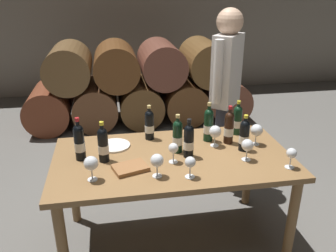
{
  "coord_description": "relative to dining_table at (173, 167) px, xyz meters",
  "views": [
    {
      "loc": [
        -0.41,
        -2.17,
        1.93
      ],
      "look_at": [
        0.0,
        0.2,
        0.91
      ],
      "focal_mm": 37.07,
      "sensor_mm": 36.0,
      "label": 1
    }
  ],
  "objects": [
    {
      "name": "cellar_back_wall",
      "position": [
        0.0,
        4.2,
        0.73
      ],
      "size": [
        10.0,
        0.24,
        2.8
      ],
      "primitive_type": "cube",
      "color": "gray",
      "rests_on": "ground_plane"
    },
    {
      "name": "wine_bottle_8",
      "position": [
        -0.65,
        0.06,
        0.23
      ],
      "size": [
        0.07,
        0.07,
        0.31
      ],
      "color": "black",
      "rests_on": "dining_table"
    },
    {
      "name": "wine_bottle_0",
      "position": [
        0.59,
        0.29,
        0.21
      ],
      "size": [
        0.07,
        0.07,
        0.28
      ],
      "color": "black",
      "rests_on": "dining_table"
    },
    {
      "name": "wine_glass_6",
      "position": [
        -0.56,
        -0.23,
        0.21
      ],
      "size": [
        0.09,
        0.09,
        0.16
      ],
      "color": "white",
      "rests_on": "dining_table"
    },
    {
      "name": "wine_glass_3",
      "position": [
        0.66,
        0.08,
        0.21
      ],
      "size": [
        0.09,
        0.09,
        0.17
      ],
      "color": "white",
      "rests_on": "dining_table"
    },
    {
      "name": "wine_glass_7",
      "position": [
        0.5,
        -0.15,
        0.2
      ],
      "size": [
        0.08,
        0.08,
        0.16
      ],
      "color": "white",
      "rests_on": "dining_table"
    },
    {
      "name": "wine_bottle_5",
      "position": [
        0.46,
        0.14,
        0.22
      ],
      "size": [
        0.07,
        0.07,
        0.3
      ],
      "color": "black",
      "rests_on": "dining_table"
    },
    {
      "name": "ground_plane",
      "position": [
        0.0,
        0.0,
        -0.67
      ],
      "size": [
        14.0,
        14.0,
        0.0
      ],
      "primitive_type": "plane",
      "color": "#66635E"
    },
    {
      "name": "wine_bottle_7",
      "position": [
        0.11,
        -0.03,
        0.22
      ],
      "size": [
        0.07,
        0.07,
        0.29
      ],
      "color": "black",
      "rests_on": "dining_table"
    },
    {
      "name": "sommelier_presenting",
      "position": [
        0.63,
        0.75,
        0.37
      ],
      "size": [
        0.35,
        0.4,
        1.72
      ],
      "color": "#383842",
      "rests_on": "ground_plane"
    },
    {
      "name": "wine_glass_1",
      "position": [
        -0.15,
        -0.26,
        0.2
      ],
      "size": [
        0.09,
        0.09,
        0.16
      ],
      "color": "white",
      "rests_on": "dining_table"
    },
    {
      "name": "wine_glass_0",
      "position": [
        0.06,
        -0.3,
        0.19
      ],
      "size": [
        0.07,
        0.07,
        0.15
      ],
      "color": "white",
      "rests_on": "dining_table"
    },
    {
      "name": "wine_bottle_2",
      "position": [
        -0.48,
        0.01,
        0.22
      ],
      "size": [
        0.07,
        0.07,
        0.29
      ],
      "color": "black",
      "rests_on": "dining_table"
    },
    {
      "name": "wine_glass_5",
      "position": [
        0.34,
        0.11,
        0.21
      ],
      "size": [
        0.09,
        0.09,
        0.16
      ],
      "color": "white",
      "rests_on": "dining_table"
    },
    {
      "name": "wine_glass_2",
      "position": [
        -0.01,
        -0.09,
        0.19
      ],
      "size": [
        0.07,
        0.07,
        0.14
      ],
      "color": "white",
      "rests_on": "dining_table"
    },
    {
      "name": "wine_bottle_1",
      "position": [
        -0.13,
        0.32,
        0.21
      ],
      "size": [
        0.07,
        0.07,
        0.28
      ],
      "color": "black",
      "rests_on": "dining_table"
    },
    {
      "name": "wine_glass_4",
      "position": [
        0.74,
        -0.3,
        0.19
      ],
      "size": [
        0.07,
        0.07,
        0.14
      ],
      "color": "white",
      "rests_on": "dining_table"
    },
    {
      "name": "wine_bottle_6",
      "position": [
        0.32,
        0.21,
        0.23
      ],
      "size": [
        0.07,
        0.07,
        0.31
      ],
      "color": "black",
      "rests_on": "dining_table"
    },
    {
      "name": "wine_bottle_4",
      "position": [
        0.05,
        0.06,
        0.22
      ],
      "size": [
        0.07,
        0.07,
        0.29
      ],
      "color": "black",
      "rests_on": "dining_table"
    },
    {
      "name": "wine_bottle_3",
      "position": [
        0.53,
        0.01,
        0.21
      ],
      "size": [
        0.07,
        0.07,
        0.28
      ],
      "color": "black",
      "rests_on": "dining_table"
    },
    {
      "name": "barrel_stack",
      "position": [
        0.0,
        2.6,
        -0.13
      ],
      "size": [
        3.12,
        0.9,
        1.15
      ],
      "color": "brown",
      "rests_on": "ground_plane"
    },
    {
      "name": "tasting_notebook",
      "position": [
        -0.31,
        -0.14,
        0.11
      ],
      "size": [
        0.26,
        0.22,
        0.03
      ],
      "primitive_type": "cube",
      "rotation": [
        0.0,
        0.0,
        0.3
      ],
      "color": "#936038",
      "rests_on": "dining_table"
    },
    {
      "name": "dining_table",
      "position": [
        0.0,
        0.0,
        0.0
      ],
      "size": [
        1.7,
        0.9,
        0.76
      ],
      "color": "olive",
      "rests_on": "ground_plane"
    },
    {
      "name": "serving_plate",
      "position": [
        -0.41,
        0.23,
        0.1
      ],
      "size": [
        0.24,
        0.24,
        0.01
      ],
      "primitive_type": "cylinder",
      "color": "white",
      "rests_on": "dining_table"
    }
  ]
}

